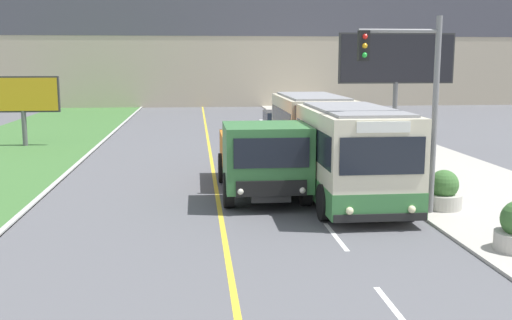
{
  "coord_description": "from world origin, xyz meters",
  "views": [
    {
      "loc": [
        -0.65,
        -1.63,
        4.31
      ],
      "look_at": [
        1.1,
        15.67,
        1.4
      ],
      "focal_mm": 42.0,
      "sensor_mm": 36.0,
      "label": 1
    }
  ],
  "objects_px": {
    "billboard_large": "(397,61)",
    "planter_round_second": "(444,192)",
    "dump_truck": "(263,160)",
    "car_distant": "(278,125)",
    "billboard_small": "(22,97)",
    "city_bus": "(329,142)",
    "traffic_light_mast": "(412,90)"
  },
  "relations": [
    {
      "from": "billboard_large",
      "to": "dump_truck",
      "type": "bearing_deg",
      "value": -124.89
    },
    {
      "from": "billboard_large",
      "to": "planter_round_second",
      "type": "height_order",
      "value": "billboard_large"
    },
    {
      "from": "dump_truck",
      "to": "car_distant",
      "type": "bearing_deg",
      "value": 80.33
    },
    {
      "from": "city_bus",
      "to": "billboard_large",
      "type": "distance_m",
      "value": 11.56
    },
    {
      "from": "dump_truck",
      "to": "planter_round_second",
      "type": "height_order",
      "value": "dump_truck"
    },
    {
      "from": "planter_round_second",
      "to": "city_bus",
      "type": "bearing_deg",
      "value": 120.72
    },
    {
      "from": "dump_truck",
      "to": "planter_round_second",
      "type": "distance_m",
      "value": 5.46
    },
    {
      "from": "car_distant",
      "to": "planter_round_second",
      "type": "distance_m",
      "value": 17.48
    },
    {
      "from": "city_bus",
      "to": "planter_round_second",
      "type": "bearing_deg",
      "value": -59.28
    },
    {
      "from": "planter_round_second",
      "to": "dump_truck",
      "type": "bearing_deg",
      "value": 156.85
    },
    {
      "from": "dump_truck",
      "to": "planter_round_second",
      "type": "relative_size",
      "value": 5.76
    },
    {
      "from": "billboard_large",
      "to": "billboard_small",
      "type": "height_order",
      "value": "billboard_large"
    },
    {
      "from": "car_distant",
      "to": "billboard_small",
      "type": "relative_size",
      "value": 1.18
    },
    {
      "from": "dump_truck",
      "to": "traffic_light_mast",
      "type": "bearing_deg",
      "value": -33.63
    },
    {
      "from": "car_distant",
      "to": "billboard_small",
      "type": "height_order",
      "value": "billboard_small"
    },
    {
      "from": "city_bus",
      "to": "traffic_light_mast",
      "type": "height_order",
      "value": "traffic_light_mast"
    },
    {
      "from": "dump_truck",
      "to": "billboard_small",
      "type": "bearing_deg",
      "value": 130.02
    },
    {
      "from": "billboard_large",
      "to": "billboard_small",
      "type": "bearing_deg",
      "value": 176.88
    },
    {
      "from": "car_distant",
      "to": "dump_truck",
      "type": "bearing_deg",
      "value": -99.67
    },
    {
      "from": "dump_truck",
      "to": "car_distant",
      "type": "relative_size",
      "value": 1.51
    },
    {
      "from": "city_bus",
      "to": "traffic_light_mast",
      "type": "xyz_separation_m",
      "value": [
        1.24,
        -4.5,
        2.01
      ]
    },
    {
      "from": "car_distant",
      "to": "billboard_large",
      "type": "relative_size",
      "value": 0.72
    },
    {
      "from": "traffic_light_mast",
      "to": "planter_round_second",
      "type": "distance_m",
      "value": 3.2
    },
    {
      "from": "city_bus",
      "to": "traffic_light_mast",
      "type": "relative_size",
      "value": 2.22
    },
    {
      "from": "dump_truck",
      "to": "city_bus",
      "type": "bearing_deg",
      "value": 38.26
    },
    {
      "from": "city_bus",
      "to": "planter_round_second",
      "type": "xyz_separation_m",
      "value": [
        2.45,
        -4.12,
        -0.92
      ]
    },
    {
      "from": "billboard_small",
      "to": "planter_round_second",
      "type": "distance_m",
      "value": 21.69
    },
    {
      "from": "car_distant",
      "to": "traffic_light_mast",
      "type": "xyz_separation_m",
      "value": [
        1.18,
        -17.69,
        2.82
      ]
    },
    {
      "from": "billboard_large",
      "to": "planter_round_second",
      "type": "relative_size",
      "value": 5.32
    },
    {
      "from": "traffic_light_mast",
      "to": "billboard_small",
      "type": "height_order",
      "value": "traffic_light_mast"
    },
    {
      "from": "car_distant",
      "to": "traffic_light_mast",
      "type": "distance_m",
      "value": 17.96
    },
    {
      "from": "city_bus",
      "to": "billboard_large",
      "type": "height_order",
      "value": "billboard_large"
    }
  ]
}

